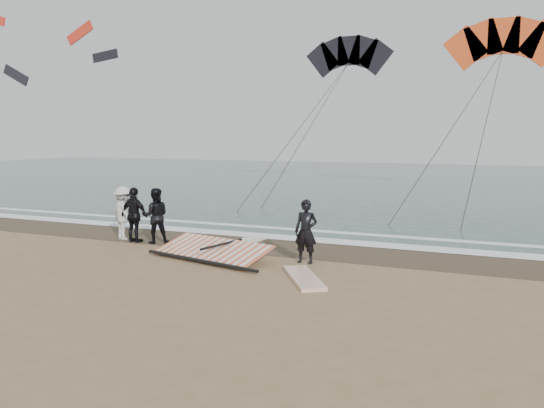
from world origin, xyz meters
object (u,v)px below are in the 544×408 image
Objects in this scene: board_white at (304,278)px; sail_rig at (213,251)px; board_cream at (241,243)px; man_main at (306,231)px.

sail_rig reaches higher than board_white.
sail_rig is at bearing 126.24° from board_white.
board_cream is at bearing 103.19° from board_white.
man_main is at bearing 75.02° from board_white.
board_cream is (-2.81, 1.60, -0.86)m from man_main.
man_main is 0.78× the size of board_cream.
board_cream is 1.99m from sail_rig.
board_cream reaches higher than board_white.
man_main reaches higher than board_cream.
man_main is 3.35m from board_cream.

